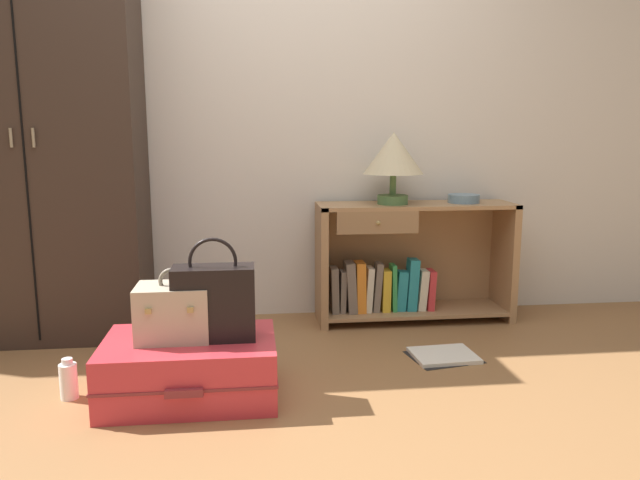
{
  "coord_description": "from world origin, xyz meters",
  "views": [
    {
      "loc": [
        -0.08,
        -2.03,
        1.07
      ],
      "look_at": [
        0.25,
        0.85,
        0.55
      ],
      "focal_mm": 33.98,
      "sensor_mm": 36.0,
      "label": 1
    }
  ],
  "objects_px": {
    "train_case": "(173,312)",
    "handbag": "(214,302)",
    "bowl": "(464,199)",
    "bottle": "(69,380)",
    "open_book_on_floor": "(444,356)",
    "table_lamp": "(394,156)",
    "bookshelf": "(404,265)",
    "wardrobe": "(39,137)",
    "suitcase_large": "(190,368)"
  },
  "relations": [
    {
      "from": "train_case",
      "to": "handbag",
      "type": "bearing_deg",
      "value": -6.77
    },
    {
      "from": "bookshelf",
      "to": "handbag",
      "type": "relative_size",
      "value": 2.67
    },
    {
      "from": "table_lamp",
      "to": "open_book_on_floor",
      "type": "xyz_separation_m",
      "value": [
        0.12,
        -0.6,
        -0.93
      ]
    },
    {
      "from": "bottle",
      "to": "open_book_on_floor",
      "type": "distance_m",
      "value": 1.68
    },
    {
      "from": "bookshelf",
      "to": "bottle",
      "type": "bearing_deg",
      "value": -151.09
    },
    {
      "from": "bowl",
      "to": "bottle",
      "type": "height_order",
      "value": "bowl"
    },
    {
      "from": "suitcase_large",
      "to": "train_case",
      "type": "height_order",
      "value": "train_case"
    },
    {
      "from": "bowl",
      "to": "handbag",
      "type": "bearing_deg",
      "value": -145.62
    },
    {
      "from": "bowl",
      "to": "open_book_on_floor",
      "type": "relative_size",
      "value": 0.5
    },
    {
      "from": "bowl",
      "to": "train_case",
      "type": "xyz_separation_m",
      "value": [
        -1.52,
        -0.91,
        -0.34
      ]
    },
    {
      "from": "bookshelf",
      "to": "bottle",
      "type": "relative_size",
      "value": 6.52
    },
    {
      "from": "bowl",
      "to": "suitcase_large",
      "type": "height_order",
      "value": "bowl"
    },
    {
      "from": "bowl",
      "to": "train_case",
      "type": "bearing_deg",
      "value": -149.14
    },
    {
      "from": "wardrobe",
      "to": "open_book_on_floor",
      "type": "xyz_separation_m",
      "value": [
        1.96,
        -0.56,
        -1.03
      ]
    },
    {
      "from": "wardrobe",
      "to": "table_lamp",
      "type": "xyz_separation_m",
      "value": [
        1.84,
        0.04,
        -0.1
      ]
    },
    {
      "from": "bookshelf",
      "to": "bowl",
      "type": "relative_size",
      "value": 6.25
    },
    {
      "from": "train_case",
      "to": "suitcase_large",
      "type": "bearing_deg",
      "value": -13.93
    },
    {
      "from": "table_lamp",
      "to": "suitcase_large",
      "type": "height_order",
      "value": "table_lamp"
    },
    {
      "from": "bottle",
      "to": "open_book_on_floor",
      "type": "xyz_separation_m",
      "value": [
        1.66,
        0.27,
        -0.07
      ]
    },
    {
      "from": "bookshelf",
      "to": "wardrobe",
      "type": "bearing_deg",
      "value": -178.05
    },
    {
      "from": "handbag",
      "to": "bottle",
      "type": "relative_size",
      "value": 2.44
    },
    {
      "from": "wardrobe",
      "to": "suitcase_large",
      "type": "xyz_separation_m",
      "value": [
        0.8,
        -0.87,
        -0.92
      ]
    },
    {
      "from": "suitcase_large",
      "to": "wardrobe",
      "type": "bearing_deg",
      "value": 132.64
    },
    {
      "from": "train_case",
      "to": "open_book_on_floor",
      "type": "height_order",
      "value": "train_case"
    },
    {
      "from": "suitcase_large",
      "to": "handbag",
      "type": "xyz_separation_m",
      "value": [
        0.1,
        -0.0,
        0.28
      ]
    },
    {
      "from": "train_case",
      "to": "handbag",
      "type": "relative_size",
      "value": 0.71
    },
    {
      "from": "bookshelf",
      "to": "bottle",
      "type": "height_order",
      "value": "bookshelf"
    },
    {
      "from": "train_case",
      "to": "table_lamp",
      "type": "bearing_deg",
      "value": 38.82
    },
    {
      "from": "bowl",
      "to": "suitcase_large",
      "type": "relative_size",
      "value": 0.26
    },
    {
      "from": "handbag",
      "to": "bowl",
      "type": "bearing_deg",
      "value": 34.38
    },
    {
      "from": "bowl",
      "to": "bottle",
      "type": "xyz_separation_m",
      "value": [
        -1.95,
        -0.88,
        -0.62
      ]
    },
    {
      "from": "suitcase_large",
      "to": "train_case",
      "type": "xyz_separation_m",
      "value": [
        -0.06,
        0.01,
        0.24
      ]
    },
    {
      "from": "bottle",
      "to": "handbag",
      "type": "bearing_deg",
      "value": -4.24
    },
    {
      "from": "wardrobe",
      "to": "open_book_on_floor",
      "type": "relative_size",
      "value": 5.86
    },
    {
      "from": "suitcase_large",
      "to": "handbag",
      "type": "bearing_deg",
      "value": -2.53
    },
    {
      "from": "bookshelf",
      "to": "table_lamp",
      "type": "xyz_separation_m",
      "value": [
        -0.08,
        -0.03,
        0.62
      ]
    },
    {
      "from": "table_lamp",
      "to": "handbag",
      "type": "height_order",
      "value": "table_lamp"
    },
    {
      "from": "wardrobe",
      "to": "train_case",
      "type": "xyz_separation_m",
      "value": [
        0.74,
        -0.85,
        -0.68
      ]
    },
    {
      "from": "handbag",
      "to": "bottle",
      "type": "bearing_deg",
      "value": 175.76
    },
    {
      "from": "train_case",
      "to": "handbag",
      "type": "xyz_separation_m",
      "value": [
        0.16,
        -0.02,
        0.04
      ]
    },
    {
      "from": "train_case",
      "to": "bookshelf",
      "type": "bearing_deg",
      "value": 37.74
    },
    {
      "from": "suitcase_large",
      "to": "bottle",
      "type": "distance_m",
      "value": 0.49
    },
    {
      "from": "table_lamp",
      "to": "bottle",
      "type": "height_order",
      "value": "table_lamp"
    },
    {
      "from": "train_case",
      "to": "handbag",
      "type": "distance_m",
      "value": 0.17
    },
    {
      "from": "bowl",
      "to": "handbag",
      "type": "height_order",
      "value": "bowl"
    },
    {
      "from": "train_case",
      "to": "open_book_on_floor",
      "type": "bearing_deg",
      "value": 13.33
    },
    {
      "from": "bowl",
      "to": "train_case",
      "type": "height_order",
      "value": "bowl"
    },
    {
      "from": "bowl",
      "to": "handbag",
      "type": "relative_size",
      "value": 0.43
    },
    {
      "from": "bookshelf",
      "to": "bowl",
      "type": "xyz_separation_m",
      "value": [
        0.33,
        -0.01,
        0.38
      ]
    },
    {
      "from": "wardrobe",
      "to": "handbag",
      "type": "bearing_deg",
      "value": -44.0
    }
  ]
}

